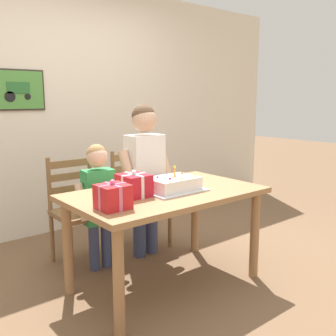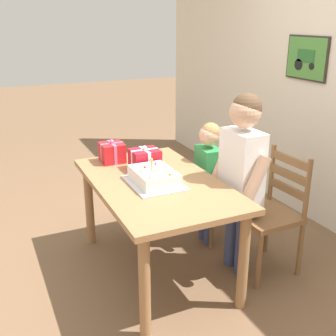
# 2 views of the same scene
# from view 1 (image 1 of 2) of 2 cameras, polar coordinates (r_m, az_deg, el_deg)

# --- Properties ---
(ground_plane) EXTENTS (20.00, 20.00, 0.00)m
(ground_plane) POSITION_cam_1_polar(r_m,az_deg,el_deg) (3.09, -0.38, -16.82)
(ground_plane) COLOR brown
(back_wall) EXTENTS (6.40, 0.11, 2.60)m
(back_wall) POSITION_cam_1_polar(r_m,az_deg,el_deg) (4.24, -15.48, 8.50)
(back_wall) COLOR silver
(back_wall) RESTS_ON ground
(dining_table) EXTENTS (1.42, 0.84, 0.74)m
(dining_table) POSITION_cam_1_polar(r_m,az_deg,el_deg) (2.86, -0.40, -5.42)
(dining_table) COLOR #9E7047
(dining_table) RESTS_ON ground
(birthday_cake) EXTENTS (0.44, 0.34, 0.19)m
(birthday_cake) POSITION_cam_1_polar(r_m,az_deg,el_deg) (2.82, 0.71, -2.47)
(birthday_cake) COLOR silver
(birthday_cake) RESTS_ON dining_table
(gift_box_red_large) EXTENTS (0.19, 0.18, 0.19)m
(gift_box_red_large) POSITION_cam_1_polar(r_m,az_deg,el_deg) (2.39, -8.17, -4.23)
(gift_box_red_large) COLOR red
(gift_box_red_large) RESTS_ON dining_table
(gift_box_beside_cake) EXTENTS (0.19, 0.21, 0.19)m
(gift_box_beside_cake) POSITION_cam_1_polar(r_m,az_deg,el_deg) (2.68, -5.07, -2.57)
(gift_box_beside_cake) COLOR red
(gift_box_beside_cake) RESTS_ON dining_table
(chair_left) EXTENTS (0.43, 0.43, 0.92)m
(chair_left) POSITION_cam_1_polar(r_m,az_deg,el_deg) (3.39, -13.08, -6.10)
(chair_left) COLOR brown
(chair_left) RESTS_ON ground
(chair_right) EXTENTS (0.44, 0.44, 0.92)m
(chair_right) POSITION_cam_1_polar(r_m,az_deg,el_deg) (3.69, -4.35, -4.48)
(chair_right) COLOR brown
(chair_right) RESTS_ON ground
(child_older) EXTENTS (0.49, 0.28, 1.36)m
(child_older) POSITION_cam_1_polar(r_m,az_deg,el_deg) (3.39, -3.45, 0.39)
(child_older) COLOR #38426B
(child_older) RESTS_ON ground
(child_younger) EXTENTS (0.39, 0.23, 1.05)m
(child_younger) POSITION_cam_1_polar(r_m,az_deg,el_deg) (3.18, -10.26, -3.90)
(child_younger) COLOR #38426B
(child_younger) RESTS_ON ground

